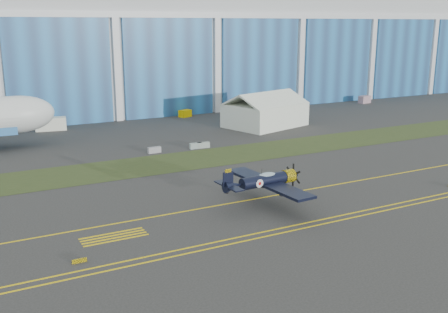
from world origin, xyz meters
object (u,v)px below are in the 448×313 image
tent (265,109)px  shipping_container (51,124)px  warbird (264,181)px  tug (185,113)px

tent → shipping_container: size_ratio=3.07×
warbird → tent: tent is taller
tent → shipping_container: 39.52m
shipping_container → tug: size_ratio=2.17×
shipping_container → warbird: bearing=-67.2°
warbird → shipping_container: size_ratio=2.49×
tent → warbird: bearing=-138.6°
tent → tug: size_ratio=6.64×
shipping_container → tug: (27.30, 1.56, -0.44)m
tent → tug: tent is taller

